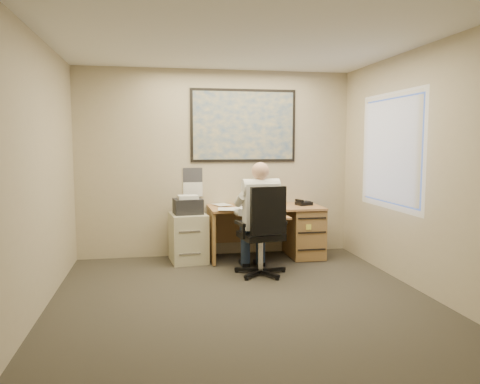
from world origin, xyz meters
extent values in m
cube|color=#312E26|center=(0.00, 0.00, 0.00)|extent=(4.00, 4.50, 0.00)
cube|color=white|center=(0.00, 0.00, 2.70)|extent=(4.00, 4.50, 0.00)
cube|color=#BAAC8D|center=(0.00, 2.25, 1.35)|extent=(4.00, 0.00, 2.70)
cube|color=#BAAC8D|center=(0.00, -2.25, 1.35)|extent=(4.00, 0.00, 2.70)
cube|color=#BAAC8D|center=(-2.00, 0.00, 1.35)|extent=(0.00, 4.50, 2.70)
cube|color=#BAAC8D|center=(2.00, 0.00, 1.35)|extent=(0.00, 4.50, 2.70)
cube|color=#B6814E|center=(0.65, 1.88, 0.73)|extent=(1.60, 0.75, 0.03)
cube|color=#9F7541|center=(1.23, 1.88, 0.36)|extent=(0.45, 0.70, 0.70)
cube|color=#9F7541|center=(-0.13, 1.88, 0.36)|extent=(0.04, 0.70, 0.70)
cube|color=#9F7541|center=(0.65, 2.22, 0.45)|extent=(1.55, 0.03, 0.55)
cylinder|color=black|center=(0.62, 2.02, 0.76)|extent=(0.18, 0.18, 0.02)
cube|color=black|center=(0.62, 2.00, 0.95)|extent=(0.44, 0.04, 0.33)
cube|color=#5472E5|center=(0.62, 1.98, 0.95)|extent=(0.39, 0.01, 0.29)
cube|color=#B6814E|center=(0.59, 1.43, 0.66)|extent=(0.55, 0.30, 0.02)
cube|color=beige|center=(0.59, 1.43, 0.68)|extent=(0.43, 0.14, 0.02)
cube|color=black|center=(1.23, 1.91, 0.77)|extent=(0.24, 0.23, 0.05)
cylinder|color=silver|center=(0.46, 1.74, 0.83)|extent=(0.07, 0.07, 0.17)
cylinder|color=white|center=(0.44, 2.08, 0.80)|extent=(0.08, 0.08, 0.10)
cube|color=white|center=(0.20, 1.88, 0.77)|extent=(0.60, 0.56, 0.03)
cube|color=#1E4C93|center=(0.40, 2.23, 1.90)|extent=(1.56, 0.03, 1.06)
cube|color=white|center=(-0.35, 2.24, 1.08)|extent=(0.28, 0.01, 0.42)
cube|color=#BEBA99|center=(-0.45, 1.90, 0.34)|extent=(0.54, 0.62, 0.67)
cube|color=black|center=(-0.45, 1.90, 0.78)|extent=(0.42, 0.37, 0.21)
cube|color=white|center=(-0.45, 1.88, 0.91)|extent=(0.29, 0.24, 0.05)
cylinder|color=silver|center=(0.40, 1.07, 0.26)|extent=(0.06, 0.06, 0.42)
cube|color=black|center=(0.40, 1.07, 0.50)|extent=(0.55, 0.55, 0.07)
cube|color=black|center=(0.36, 0.83, 0.84)|extent=(0.45, 0.13, 0.58)
camera|label=1|loc=(-0.89, -4.54, 1.65)|focal=35.00mm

